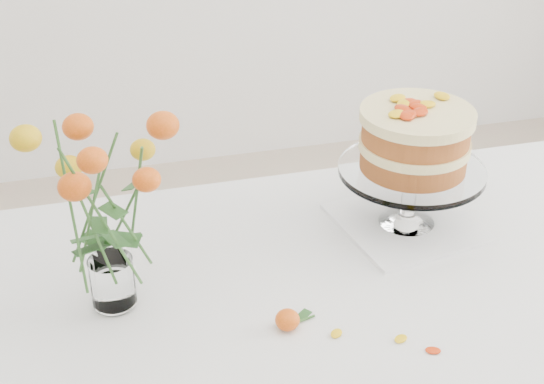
# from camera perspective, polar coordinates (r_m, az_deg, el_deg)

# --- Properties ---
(table) EXTENTS (1.43, 0.93, 0.76)m
(table) POSITION_cam_1_polar(r_m,az_deg,el_deg) (1.47, 7.95, -9.71)
(table) COLOR #A3825F
(table) RESTS_ON ground
(napkin) EXTENTS (0.31, 0.31, 0.01)m
(napkin) POSITION_cam_1_polar(r_m,az_deg,el_deg) (1.60, 10.06, -2.31)
(napkin) COLOR white
(napkin) RESTS_ON table
(cake_stand) EXTENTS (0.29, 0.29, 0.26)m
(cake_stand) POSITION_cam_1_polar(r_m,az_deg,el_deg) (1.51, 10.67, 3.46)
(cake_stand) COLOR white
(cake_stand) RESTS_ON napkin
(rose_vase) EXTENTS (0.27, 0.27, 0.39)m
(rose_vase) POSITION_cam_1_polar(r_m,az_deg,el_deg) (1.26, -12.77, -0.12)
(rose_vase) COLOR white
(rose_vase) RESTS_ON table
(loose_rose_far) EXTENTS (0.08, 0.04, 0.04)m
(loose_rose_far) POSITION_cam_1_polar(r_m,az_deg,el_deg) (1.30, 1.18, -9.60)
(loose_rose_far) COLOR #C64D09
(loose_rose_far) RESTS_ON table
(stray_petal_a) EXTENTS (0.03, 0.02, 0.00)m
(stray_petal_a) POSITION_cam_1_polar(r_m,az_deg,el_deg) (1.31, 4.87, -10.58)
(stray_petal_a) COLOR yellow
(stray_petal_a) RESTS_ON table
(stray_petal_b) EXTENTS (0.03, 0.02, 0.00)m
(stray_petal_b) POSITION_cam_1_polar(r_m,az_deg,el_deg) (1.31, 9.67, -10.85)
(stray_petal_b) COLOR yellow
(stray_petal_b) RESTS_ON table
(stray_petal_c) EXTENTS (0.03, 0.02, 0.00)m
(stray_petal_c) POSITION_cam_1_polar(r_m,az_deg,el_deg) (1.30, 12.03, -11.61)
(stray_petal_c) COLOR yellow
(stray_petal_c) RESTS_ON table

